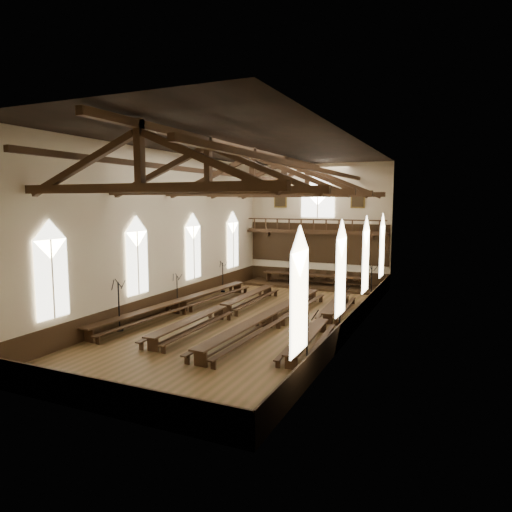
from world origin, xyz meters
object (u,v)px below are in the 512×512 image
(candelabrum_left_far, at_px, (223,282))
(refectory_row_c, at_px, (270,316))
(candelabrum_right_near, at_px, (307,355))
(candelabrum_right_far, at_px, (371,291))
(candelabrum_right_mid, at_px, (340,322))
(refectory_row_d, at_px, (324,319))
(refectory_row_a, at_px, (179,303))
(dais, at_px, (314,286))
(candelabrum_left_near, at_px, (119,315))
(high_table, at_px, (315,276))
(candelabrum_left_mid, at_px, (177,298))
(refectory_row_b, at_px, (223,308))

(candelabrum_left_far, bearing_deg, refectory_row_c, -46.75)
(candelabrum_right_near, bearing_deg, candelabrum_right_far, 90.00)
(refectory_row_c, bearing_deg, candelabrum_left_far, 133.25)
(candelabrum_left_far, distance_m, candelabrum_right_mid, 13.76)
(refectory_row_c, bearing_deg, refectory_row_d, 15.07)
(refectory_row_a, relative_size, dais, 1.31)
(refectory_row_d, distance_m, candelabrum_left_near, 11.08)
(high_table, height_order, candelabrum_left_near, candelabrum_left_near)
(refectory_row_c, xyz_separation_m, candelabrum_right_mid, (4.10, -0.70, 0.25))
(candelabrum_left_near, bearing_deg, candelabrum_left_mid, 90.00)
(refectory_row_d, relative_size, candelabrum_right_mid, 5.10)
(refectory_row_c, relative_size, candelabrum_right_mid, 5.48)
(refectory_row_c, distance_m, candelabrum_right_mid, 4.17)
(refectory_row_d, relative_size, candelabrum_left_near, 4.94)
(candelabrum_right_far, bearing_deg, dais, 141.63)
(refectory_row_b, xyz_separation_m, candelabrum_right_far, (7.38, 7.49, 0.28))
(high_table, xyz_separation_m, candelabrum_right_near, (5.27, -18.33, -0.07))
(high_table, bearing_deg, refectory_row_d, -70.54)
(dais, xyz_separation_m, candelabrum_right_near, (5.27, -18.33, 0.72))
(candelabrum_left_mid, xyz_separation_m, candelabrum_left_far, (-0.00, 6.16, 0.03))
(refectory_row_d, bearing_deg, candelabrum_left_mid, 177.13)
(candelabrum_left_mid, xyz_separation_m, candelabrum_right_near, (11.10, -7.34, 0.12))
(candelabrum_left_near, xyz_separation_m, candelabrum_left_mid, (0.00, 5.48, -0.15))
(refectory_row_b, bearing_deg, refectory_row_c, -10.39)
(candelabrum_left_mid, height_order, candelabrum_left_far, candelabrum_left_far)
(candelabrum_right_far, bearing_deg, high_table, 141.63)
(refectory_row_a, distance_m, candelabrum_left_far, 6.87)
(high_table, relative_size, candelabrum_right_mid, 3.24)
(refectory_row_b, height_order, dais, refectory_row_b)
(high_table, bearing_deg, refectory_row_a, -114.08)
(refectory_row_d, relative_size, candelabrum_right_far, 5.07)
(refectory_row_b, height_order, refectory_row_d, refectory_row_b)
(refectory_row_d, bearing_deg, refectory_row_c, -164.93)
(refectory_row_c, height_order, candelabrum_left_far, candelabrum_left_far)
(high_table, bearing_deg, candelabrum_left_far, -140.39)
(high_table, relative_size, candelabrum_left_mid, 3.80)
(refectory_row_d, height_order, candelabrum_right_near, candelabrum_right_near)
(candelabrum_left_near, xyz_separation_m, candelabrum_right_near, (11.10, -1.86, -0.03))
(refectory_row_c, xyz_separation_m, high_table, (-1.17, 12.26, 0.31))
(candelabrum_left_near, distance_m, candelabrum_left_mid, 5.48)
(candelabrum_left_near, bearing_deg, candelabrum_right_near, -9.53)
(candelabrum_left_mid, bearing_deg, dais, 62.06)
(refectory_row_c, height_order, dais, refectory_row_c)
(dais, distance_m, candelabrum_right_near, 19.09)
(candelabrum_left_near, bearing_deg, candelabrum_right_mid, 17.55)
(high_table, height_order, candelabrum_left_far, candelabrum_left_far)
(candelabrum_left_near, bearing_deg, candelabrum_right_far, 47.92)
(refectory_row_a, xyz_separation_m, candelabrum_right_far, (10.49, 7.50, 0.25))
(dais, xyz_separation_m, high_table, (-0.00, 0.00, 0.79))
(refectory_row_b, bearing_deg, candelabrum_right_mid, -9.96)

